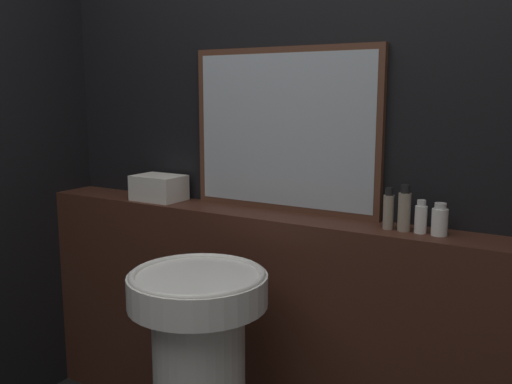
% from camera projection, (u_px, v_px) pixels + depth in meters
% --- Properties ---
extents(wall_back, '(8.00, 0.06, 2.50)m').
position_uv_depth(wall_back, '(281.00, 143.00, 2.37)').
color(wall_back, black).
rests_on(wall_back, ground_plane).
extents(vanity_counter, '(2.22, 0.22, 0.98)m').
position_uv_depth(vanity_counter, '(263.00, 327.00, 2.39)').
color(vanity_counter, '#422319').
rests_on(vanity_counter, ground_plane).
extents(pedestal_sink, '(0.47, 0.47, 0.87)m').
position_uv_depth(pedestal_sink, '(199.00, 376.00, 1.96)').
color(pedestal_sink, white).
rests_on(pedestal_sink, ground_plane).
extents(mirror, '(0.83, 0.03, 0.66)m').
position_uv_depth(mirror, '(284.00, 130.00, 2.30)').
color(mirror, '#563323').
rests_on(mirror, vanity_counter).
extents(towel_stack, '(0.22, 0.16, 0.11)m').
position_uv_depth(towel_stack, '(159.00, 188.00, 2.57)').
color(towel_stack, silver).
rests_on(towel_stack, vanity_counter).
extents(shampoo_bottle, '(0.04, 0.04, 0.15)m').
position_uv_depth(shampoo_bottle, '(388.00, 210.00, 2.03)').
color(shampoo_bottle, gray).
rests_on(shampoo_bottle, vanity_counter).
extents(conditioner_bottle, '(0.04, 0.04, 0.16)m').
position_uv_depth(conditioner_bottle, '(404.00, 210.00, 2.00)').
color(conditioner_bottle, gray).
rests_on(conditioner_bottle, vanity_counter).
extents(lotion_bottle, '(0.04, 0.04, 0.12)m').
position_uv_depth(lotion_bottle, '(421.00, 218.00, 1.97)').
color(lotion_bottle, white).
rests_on(lotion_bottle, vanity_counter).
extents(body_wash_bottle, '(0.05, 0.05, 0.11)m').
position_uv_depth(body_wash_bottle, '(440.00, 220.00, 1.94)').
color(body_wash_bottle, white).
rests_on(body_wash_bottle, vanity_counter).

